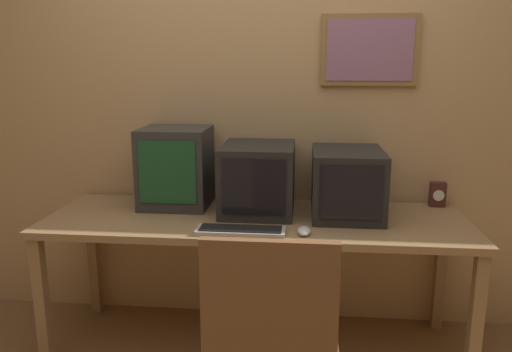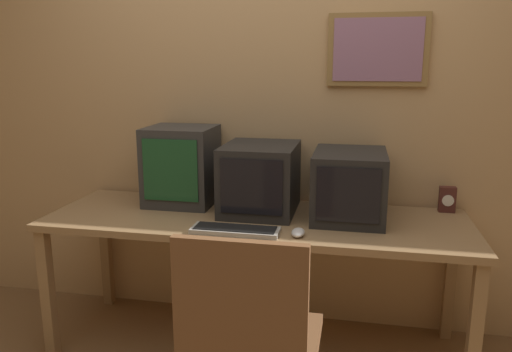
{
  "view_description": "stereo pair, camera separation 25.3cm",
  "coord_description": "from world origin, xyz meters",
  "px_view_note": "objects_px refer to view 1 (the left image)",
  "views": [
    {
      "loc": [
        0.25,
        -1.6,
        1.52
      ],
      "look_at": [
        0.0,
        0.86,
        0.96
      ],
      "focal_mm": 35.0,
      "sensor_mm": 36.0,
      "label": 1
    },
    {
      "loc": [
        0.5,
        -1.56,
        1.52
      ],
      "look_at": [
        0.0,
        0.86,
        0.96
      ],
      "focal_mm": 35.0,
      "sensor_mm": 36.0,
      "label": 2
    }
  ],
  "objects_px": {
    "monitor_center": "(259,178)",
    "monitor_right": "(347,183)",
    "mouse_near_keyboard": "(304,231)",
    "keyboard_main": "(241,231)",
    "desk_clock": "(438,194)",
    "monitor_left": "(176,167)"
  },
  "relations": [
    {
      "from": "monitor_left",
      "to": "monitor_center",
      "type": "xyz_separation_m",
      "value": [
        0.47,
        -0.07,
        -0.04
      ]
    },
    {
      "from": "monitor_right",
      "to": "keyboard_main",
      "type": "distance_m",
      "value": 0.64
    },
    {
      "from": "monitor_left",
      "to": "monitor_center",
      "type": "bearing_deg",
      "value": -7.94
    },
    {
      "from": "monitor_center",
      "to": "keyboard_main",
      "type": "bearing_deg",
      "value": -97.75
    },
    {
      "from": "monitor_right",
      "to": "mouse_near_keyboard",
      "type": "bearing_deg",
      "value": -122.76
    },
    {
      "from": "monitor_right",
      "to": "mouse_near_keyboard",
      "type": "xyz_separation_m",
      "value": [
        -0.22,
        -0.34,
        -0.15
      ]
    },
    {
      "from": "monitor_center",
      "to": "mouse_near_keyboard",
      "type": "height_order",
      "value": "monitor_center"
    },
    {
      "from": "monitor_center",
      "to": "mouse_near_keyboard",
      "type": "relative_size",
      "value": 4.39
    },
    {
      "from": "monitor_center",
      "to": "keyboard_main",
      "type": "xyz_separation_m",
      "value": [
        -0.05,
        -0.37,
        -0.17
      ]
    },
    {
      "from": "mouse_near_keyboard",
      "to": "desk_clock",
      "type": "distance_m",
      "value": 0.91
    },
    {
      "from": "monitor_center",
      "to": "monitor_right",
      "type": "height_order",
      "value": "monitor_center"
    },
    {
      "from": "monitor_left",
      "to": "monitor_center",
      "type": "height_order",
      "value": "monitor_left"
    },
    {
      "from": "monitor_right",
      "to": "keyboard_main",
      "type": "relative_size",
      "value": 1.14
    },
    {
      "from": "monitor_left",
      "to": "keyboard_main",
      "type": "height_order",
      "value": "monitor_left"
    },
    {
      "from": "monitor_left",
      "to": "monitor_center",
      "type": "distance_m",
      "value": 0.47
    },
    {
      "from": "monitor_left",
      "to": "desk_clock",
      "type": "relative_size",
      "value": 3.16
    },
    {
      "from": "monitor_right",
      "to": "keyboard_main",
      "type": "bearing_deg",
      "value": -145.63
    },
    {
      "from": "monitor_left",
      "to": "mouse_near_keyboard",
      "type": "relative_size",
      "value": 4.16
    },
    {
      "from": "monitor_right",
      "to": "desk_clock",
      "type": "distance_m",
      "value": 0.56
    },
    {
      "from": "keyboard_main",
      "to": "desk_clock",
      "type": "xyz_separation_m",
      "value": [
        1.03,
        0.55,
        0.06
      ]
    },
    {
      "from": "desk_clock",
      "to": "monitor_center",
      "type": "bearing_deg",
      "value": -169.44
    },
    {
      "from": "monitor_right",
      "to": "monitor_left",
      "type": "bearing_deg",
      "value": 174.78
    }
  ]
}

